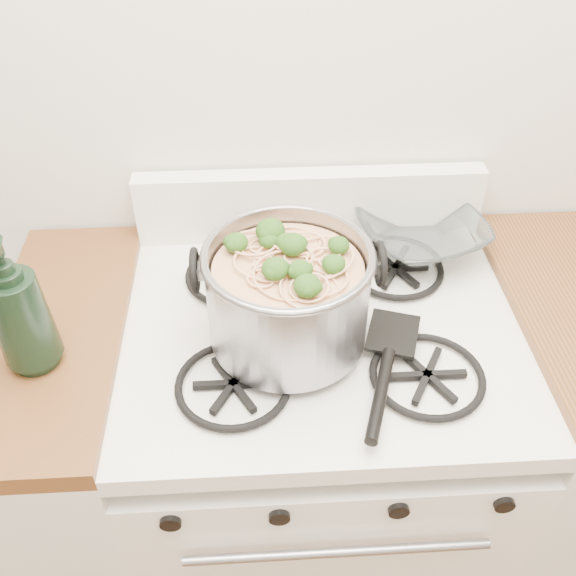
# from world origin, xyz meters

# --- Properties ---
(gas_range) EXTENTS (0.76, 0.66, 0.92)m
(gas_range) POSITION_xyz_m (0.00, 1.26, 0.44)
(gas_range) COLOR white
(gas_range) RESTS_ON ground
(counter_left) EXTENTS (0.25, 0.65, 0.92)m
(counter_left) POSITION_xyz_m (-0.51, 1.26, 0.46)
(counter_left) COLOR silver
(counter_left) RESTS_ON ground
(stock_pot) EXTENTS (0.33, 0.30, 0.20)m
(stock_pot) POSITION_xyz_m (-0.07, 1.22, 1.02)
(stock_pot) COLOR gray
(stock_pot) RESTS_ON gas_range
(spatula) EXTENTS (0.37, 0.39, 0.02)m
(spatula) POSITION_xyz_m (0.12, 1.21, 0.94)
(spatula) COLOR black
(spatula) RESTS_ON gas_range
(glass_bowl) EXTENTS (0.13, 0.13, 0.03)m
(glass_bowl) POSITION_xyz_m (0.23, 1.48, 0.94)
(glass_bowl) COLOR white
(glass_bowl) RESTS_ON gas_range
(bottle) EXTENTS (0.12, 0.12, 0.26)m
(bottle) POSITION_xyz_m (-0.52, 1.18, 1.05)
(bottle) COLOR black
(bottle) RESTS_ON counter_left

